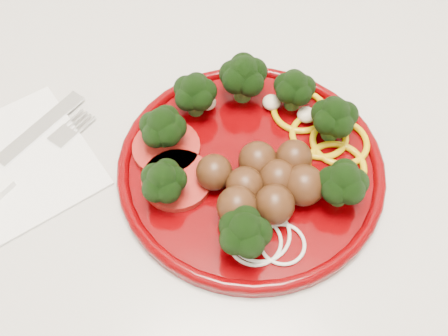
{
  "coord_description": "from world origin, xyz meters",
  "views": [
    {
      "loc": [
        0.0,
        1.37,
        1.38
      ],
      "look_at": [
        -0.0,
        1.67,
        0.92
      ],
      "focal_mm": 40.0,
      "sensor_mm": 36.0,
      "label": 1
    }
  ],
  "objects": [
    {
      "name": "counter",
      "position": [
        0.0,
        1.7,
        0.45
      ],
      "size": [
        2.4,
        0.6,
        0.9
      ],
      "color": "beige",
      "rests_on": "ground"
    },
    {
      "name": "napkin",
      "position": [
        -0.25,
        1.68,
        0.9
      ],
      "size": [
        0.25,
        0.25,
        0.0
      ],
      "primitive_type": "cube",
      "rotation": [
        0.0,
        0.0,
        0.63
      ],
      "color": "white",
      "rests_on": "counter"
    },
    {
      "name": "plate",
      "position": [
        0.03,
        1.69,
        0.92
      ],
      "size": [
        0.3,
        0.3,
        0.07
      ],
      "rotation": [
        0.0,
        0.0,
        0.08
      ],
      "color": "#4C0002",
      "rests_on": "counter"
    }
  ]
}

